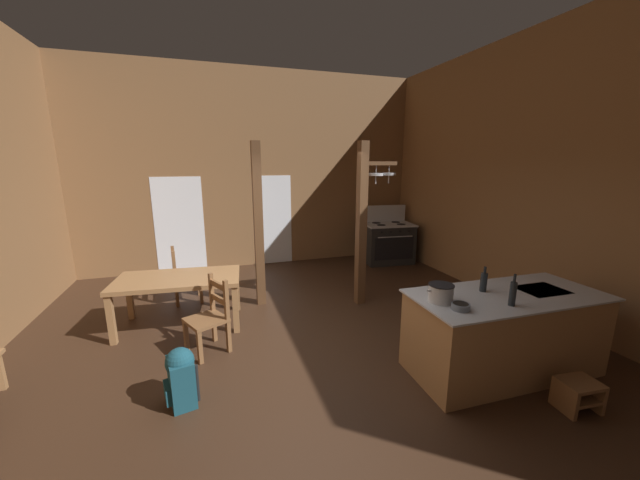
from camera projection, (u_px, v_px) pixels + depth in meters
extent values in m
cube|color=#382316|center=(306.00, 354.00, 4.42)|extent=(8.21, 8.90, 0.10)
cube|color=brown|center=(255.00, 171.00, 7.76)|extent=(8.21, 0.14, 4.32)
cube|color=brown|center=(552.00, 175.00, 5.08)|extent=(0.14, 8.90, 4.32)
cube|color=white|center=(180.00, 225.00, 7.43)|extent=(1.00, 0.01, 2.05)
cube|color=white|center=(274.00, 220.00, 8.05)|extent=(0.84, 0.01, 2.05)
cube|color=#9E7044|center=(503.00, 333.00, 3.92)|extent=(2.12, 0.96, 0.91)
cube|color=#B7BABF|center=(508.00, 295.00, 3.82)|extent=(2.19, 1.02, 0.02)
cube|color=black|center=(542.00, 290.00, 3.95)|extent=(0.53, 0.41, 0.00)
cube|color=black|center=(473.00, 346.00, 4.41)|extent=(2.00, 0.09, 0.10)
cube|color=black|center=(388.00, 244.00, 8.24)|extent=(1.17, 0.87, 0.90)
cube|color=black|center=(394.00, 249.00, 7.88)|extent=(0.93, 0.11, 0.52)
cylinder|color=#B7BABF|center=(395.00, 237.00, 7.80)|extent=(0.82, 0.11, 0.02)
cube|color=#B7BABF|center=(389.00, 224.00, 8.14)|extent=(1.22, 0.92, 0.03)
cube|color=#B7BABF|center=(383.00, 214.00, 8.44)|extent=(1.14, 0.16, 0.40)
cylinder|color=black|center=(401.00, 224.00, 8.04)|extent=(0.22, 0.22, 0.01)
cylinder|color=black|center=(381.00, 225.00, 7.94)|extent=(0.22, 0.22, 0.01)
cylinder|color=black|center=(396.00, 222.00, 8.33)|extent=(0.22, 0.22, 0.01)
cylinder|color=black|center=(376.00, 223.00, 8.23)|extent=(0.22, 0.22, 0.01)
cylinder|color=black|center=(409.00, 231.00, 7.85)|extent=(0.05, 0.03, 0.04)
cylinder|color=black|center=(400.00, 231.00, 7.80)|extent=(0.05, 0.03, 0.04)
cylinder|color=black|center=(391.00, 232.00, 7.76)|extent=(0.05, 0.03, 0.04)
cylinder|color=black|center=(382.00, 232.00, 7.71)|extent=(0.05, 0.03, 0.04)
cube|color=brown|center=(361.00, 226.00, 5.63)|extent=(0.15, 0.15, 2.67)
cube|color=brown|center=(378.00, 163.00, 5.51)|extent=(0.68, 0.12, 0.06)
cylinder|color=#B7BABF|center=(376.00, 168.00, 5.52)|extent=(0.01, 0.01, 0.15)
cylinder|color=#B7BABF|center=(376.00, 174.00, 5.54)|extent=(0.24, 0.24, 0.04)
cylinder|color=#B7BABF|center=(376.00, 179.00, 5.56)|extent=(0.02, 0.02, 0.14)
cylinder|color=#B7BABF|center=(389.00, 168.00, 5.61)|extent=(0.01, 0.01, 0.15)
cylinder|color=#B7BABF|center=(389.00, 174.00, 5.63)|extent=(0.24, 0.24, 0.04)
cylinder|color=#B7BABF|center=(389.00, 179.00, 5.64)|extent=(0.02, 0.02, 0.14)
cube|color=brown|center=(258.00, 226.00, 5.61)|extent=(0.14, 0.14, 2.67)
cube|color=brown|center=(580.00, 383.00, 3.31)|extent=(0.39, 0.31, 0.04)
cube|color=brown|center=(564.00, 399.00, 3.31)|extent=(0.07, 0.28, 0.26)
cube|color=brown|center=(591.00, 395.00, 3.38)|extent=(0.07, 0.28, 0.26)
cube|color=brown|center=(577.00, 397.00, 3.34)|extent=(0.35, 0.31, 0.03)
cube|color=#9E7044|center=(178.00, 279.00, 4.95)|extent=(1.78, 1.07, 0.06)
cube|color=#9E7044|center=(130.00, 298.00, 5.24)|extent=(0.09, 0.09, 0.68)
cube|color=#9E7044|center=(237.00, 290.00, 5.57)|extent=(0.09, 0.09, 0.68)
cube|color=#9E7044|center=(111.00, 320.00, 4.50)|extent=(0.09, 0.09, 0.68)
cube|color=#9E7044|center=(236.00, 309.00, 4.83)|extent=(0.09, 0.09, 0.68)
cube|color=brown|center=(206.00, 320.00, 4.30)|extent=(0.59, 0.59, 0.04)
cube|color=brown|center=(200.00, 348.00, 4.09)|extent=(0.07, 0.07, 0.41)
cube|color=brown|center=(186.00, 336.00, 4.36)|extent=(0.07, 0.07, 0.41)
cube|color=brown|center=(227.00, 317.00, 4.29)|extent=(0.07, 0.07, 0.95)
cube|color=brown|center=(213.00, 308.00, 4.55)|extent=(0.07, 0.07, 0.95)
cube|color=brown|center=(218.00, 285.00, 4.34)|extent=(0.20, 0.36, 0.07)
cube|color=brown|center=(219.00, 299.00, 4.38)|extent=(0.20, 0.36, 0.07)
cube|color=brown|center=(187.00, 277.00, 5.91)|extent=(0.49, 0.49, 0.04)
cube|color=brown|center=(199.00, 284.00, 6.21)|extent=(0.06, 0.06, 0.41)
cube|color=brown|center=(201.00, 291.00, 5.87)|extent=(0.06, 0.06, 0.41)
cube|color=brown|center=(175.00, 273.00, 5.99)|extent=(0.06, 0.06, 0.95)
cube|color=brown|center=(176.00, 279.00, 5.66)|extent=(0.06, 0.06, 0.95)
cube|color=brown|center=(173.00, 255.00, 5.74)|extent=(0.08, 0.38, 0.07)
cube|color=brown|center=(174.00, 266.00, 5.79)|extent=(0.08, 0.38, 0.07)
cube|color=#194756|center=(182.00, 382.00, 3.40)|extent=(0.28, 0.36, 0.48)
cube|color=#194756|center=(168.00, 392.00, 3.35)|extent=(0.11, 0.23, 0.17)
cylinder|color=black|center=(197.00, 383.00, 3.38)|extent=(0.05, 0.05, 0.38)
cylinder|color=black|center=(193.00, 373.00, 3.54)|extent=(0.05, 0.05, 0.38)
sphere|color=#194756|center=(180.00, 362.00, 3.35)|extent=(0.32, 0.32, 0.27)
cylinder|color=#B7BABF|center=(441.00, 293.00, 3.59)|extent=(0.25, 0.25, 0.18)
cylinder|color=black|center=(441.00, 285.00, 3.57)|extent=(0.26, 0.26, 0.01)
cylinder|color=#B7BABF|center=(430.00, 291.00, 3.54)|extent=(0.05, 0.02, 0.02)
cylinder|color=#B7BABF|center=(452.00, 288.00, 3.63)|extent=(0.05, 0.02, 0.02)
cylinder|color=slate|center=(460.00, 307.00, 3.41)|extent=(0.18, 0.18, 0.06)
cylinder|color=black|center=(461.00, 303.00, 3.40)|extent=(0.15, 0.15, 0.00)
cylinder|color=#1E2328|center=(484.00, 282.00, 3.88)|extent=(0.07, 0.07, 0.21)
cylinder|color=#1E2328|center=(485.00, 270.00, 3.84)|extent=(0.03, 0.03, 0.07)
cylinder|color=#1E2328|center=(513.00, 294.00, 3.49)|extent=(0.07, 0.07, 0.25)
cylinder|color=#1E2328|center=(515.00, 278.00, 3.45)|extent=(0.03, 0.03, 0.09)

